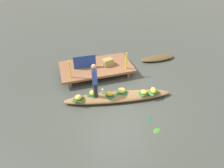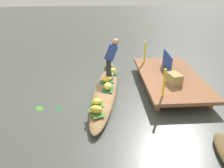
{
  "view_description": "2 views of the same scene",
  "coord_description": "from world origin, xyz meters",
  "views": [
    {
      "loc": [
        -1.82,
        -5.1,
        4.64
      ],
      "look_at": [
        -0.07,
        0.57,
        0.34
      ],
      "focal_mm": 29.9,
      "sensor_mm": 36.0,
      "label": 1
    },
    {
      "loc": [
        5.54,
        -0.17,
        3.19
      ],
      "look_at": [
        0.29,
        0.17,
        0.48
      ],
      "focal_mm": 34.12,
      "sensor_mm": 36.0,
      "label": 2
    }
  ],
  "objects": [
    {
      "name": "dock_platform",
      "position": [
        -0.35,
        2.06,
        0.32
      ],
      "size": [
        3.2,
        1.8,
        0.38
      ],
      "color": "brown",
      "rests_on": "ground"
    },
    {
      "name": "railing_post_west",
      "position": [
        -1.55,
        1.46,
        0.75
      ],
      "size": [
        0.06,
        0.06,
        0.76
      ],
      "primitive_type": "cylinder",
      "color": "yellow",
      "rests_on": "dock_platform"
    },
    {
      "name": "banana_bunch_1",
      "position": [
        1.31,
        -0.27,
        0.33
      ],
      "size": [
        0.29,
        0.36,
        0.18
      ],
      "primitive_type": "ellipsoid",
      "rotation": [
        0.0,
        0.0,
        4.46
      ],
      "color": "gold",
      "rests_on": "vendor_boat"
    },
    {
      "name": "banana_bunch_2",
      "position": [
        -1.46,
        0.16,
        0.33
      ],
      "size": [
        0.35,
        0.35,
        0.17
      ],
      "primitive_type": "ellipsoid",
      "rotation": [
        0.0,
        0.0,
        2.25
      ],
      "color": "gold",
      "rests_on": "vendor_boat"
    },
    {
      "name": "leaf_mat_4",
      "position": [
        -0.92,
        0.25,
        0.24
      ],
      "size": [
        0.43,
        0.42,
        0.01
      ],
      "primitive_type": "cube",
      "rotation": [
        0.0,
        0.0,
        2.46
      ],
      "color": "#245F22",
      "rests_on": "vendor_boat"
    },
    {
      "name": "banana_bunch_3",
      "position": [
        0.93,
        -0.25,
        0.32
      ],
      "size": [
        0.28,
        0.29,
        0.15
      ],
      "primitive_type": "ellipsoid",
      "rotation": [
        0.0,
        0.0,
        5.05
      ],
      "color": "yellow",
      "rests_on": "vendor_boat"
    },
    {
      "name": "produce_crate",
      "position": [
        0.16,
        1.98,
        0.53
      ],
      "size": [
        0.51,
        0.42,
        0.3
      ],
      "primitive_type": "cube",
      "rotation": [
        0.0,
        0.0,
        0.25
      ],
      "color": "#978649",
      "rests_on": "dock_platform"
    },
    {
      "name": "banana_bunch_4",
      "position": [
        -0.92,
        0.25,
        0.34
      ],
      "size": [
        0.3,
        0.31,
        0.19
      ],
      "primitive_type": "ellipsoid",
      "rotation": [
        0.0,
        0.0,
        5.29
      ],
      "color": "yellow",
      "rests_on": "vendor_boat"
    },
    {
      "name": "vendor_person",
      "position": [
        -0.81,
        0.22,
        0.94
      ],
      "size": [
        0.25,
        0.47,
        1.23
      ],
      "color": "#28282D",
      "rests_on": "vendor_boat"
    },
    {
      "name": "leaf_mat_3",
      "position": [
        0.93,
        -0.25,
        0.24
      ],
      "size": [
        0.36,
        0.31,
        0.01
      ],
      "primitive_type": "cube",
      "rotation": [
        0.0,
        0.0,
        0.12
      ],
      "color": "#276F2F",
      "rests_on": "vendor_boat"
    },
    {
      "name": "water_bottle",
      "position": [
        -0.54,
        0.25,
        0.33
      ],
      "size": [
        0.06,
        0.06,
        0.19
      ],
      "primitive_type": "cylinder",
      "color": "silver",
      "rests_on": "vendor_boat"
    },
    {
      "name": "banana_bunch_0",
      "position": [
        -0.33,
        0.05,
        0.32
      ],
      "size": [
        0.35,
        0.36,
        0.16
      ],
      "primitive_type": "ellipsoid",
      "rotation": [
        0.0,
        0.0,
        5.45
      ],
      "color": "gold",
      "rests_on": "vendor_boat"
    },
    {
      "name": "railing_post_east",
      "position": [
        0.85,
        1.46,
        0.75
      ],
      "size": [
        0.06,
        0.06,
        0.76
      ],
      "primitive_type": "cylinder",
      "color": "yellow",
      "rests_on": "dock_platform"
    },
    {
      "name": "market_banner",
      "position": [
        -0.85,
        2.06,
        0.66
      ],
      "size": [
        0.97,
        0.06,
        0.57
      ],
      "primitive_type": "cube",
      "rotation": [
        0.0,
        0.0,
        -0.03
      ],
      "color": "navy",
      "rests_on": "dock_platform"
    },
    {
      "name": "leaf_mat_2",
      "position": [
        -1.46,
        0.16,
        0.24
      ],
      "size": [
        0.45,
        0.45,
        0.01
      ],
      "primitive_type": "cube",
      "rotation": [
        0.0,
        0.0,
        2.67
      ],
      "color": "#27572B",
      "rests_on": "vendor_boat"
    },
    {
      "name": "leaf_mat_1",
      "position": [
        1.31,
        -0.27,
        0.24
      ],
      "size": [
        0.52,
        0.43,
        0.01
      ],
      "primitive_type": "cube",
      "rotation": [
        0.0,
        0.0,
        0.4
      ],
      "color": "#3B7731",
      "rests_on": "vendor_boat"
    },
    {
      "name": "canal_water",
      "position": [
        0.0,
        0.0,
        0.0
      ],
      "size": [
        40.0,
        40.0,
        0.0
      ],
      "primitive_type": "plane",
      "color": "#41453E",
      "rests_on": "ground"
    },
    {
      "name": "banana_bunch_5",
      "position": [
        0.16,
        0.06,
        0.34
      ],
      "size": [
        0.3,
        0.24,
        0.2
      ],
      "primitive_type": "ellipsoid",
      "rotation": [
        0.0,
        0.0,
        3.09
      ],
      "color": "#F3DB50",
      "rests_on": "vendor_boat"
    },
    {
      "name": "drifting_plant_0",
      "position": [
        0.67,
        -1.8,
        0.0
      ],
      "size": [
        0.33,
        0.29,
        0.01
      ],
      "primitive_type": "ellipsoid",
      "rotation": [
        0.0,
        0.0,
        0.52
      ],
      "color": "#3E7F25",
      "rests_on": "ground"
    },
    {
      "name": "drifting_plant_1",
      "position": [
        0.7,
        -1.28,
        0.0
      ],
      "size": [
        0.28,
        0.25,
        0.01
      ],
      "primitive_type": "ellipsoid",
      "rotation": [
        0.0,
        0.0,
        0.58
      ],
      "color": "#1E5930",
      "rests_on": "ground"
    },
    {
      "name": "vendor_boat",
      "position": [
        0.0,
        0.0,
        0.12
      ],
      "size": [
        4.1,
        1.28,
        0.24
      ],
      "primitive_type": "ellipsoid",
      "rotation": [
        0.0,
        0.0,
        -0.16
      ],
      "color": "olive",
      "rests_on": "ground"
    },
    {
      "name": "leaf_mat_0",
      "position": [
        -0.33,
        0.05,
        0.24
      ],
      "size": [
        0.38,
        0.46,
        0.01
      ],
      "primitive_type": "cube",
      "rotation": [
        0.0,
        0.0,
        1.84
      ],
      "color": "#1D6535",
      "rests_on": "vendor_boat"
    },
    {
      "name": "leaf_mat_5",
      "position": [
        0.16,
        0.06,
        0.24
      ],
      "size": [
        0.47,
        0.38,
        0.01
      ],
      "primitive_type": "cube",
      "rotation": [
        0.0,
        0.0,
        2.91
      ],
      "color": "#236631",
      "rests_on": "vendor_boat"
    }
  ]
}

